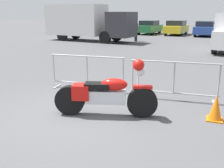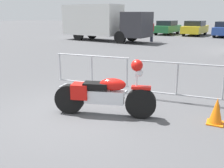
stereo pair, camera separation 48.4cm
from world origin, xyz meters
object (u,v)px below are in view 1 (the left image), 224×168
object	(u,v)px
parked_car_yellow	(176,28)
traffic_cone	(216,108)
crowd_barrier_near	(87,72)
parked_car_tan	(123,27)
box_truck	(85,21)
parked_car_red	(100,27)
motorcycle	(106,94)
parked_car_blue	(205,29)
pedestrian	(136,30)
crowd_barrier_far	(174,80)
parked_car_green	(149,27)

from	to	relation	value
parked_car_yellow	traffic_cone	distance (m)	23.00
crowd_barrier_near	parked_car_tan	world-z (taller)	parked_car_tan
crowd_barrier_near	box_truck	bearing A→B (deg)	117.33
parked_car_red	parked_car_yellow	bearing A→B (deg)	-81.33
motorcycle	parked_car_yellow	distance (m)	23.35
parked_car_blue	pedestrian	bearing A→B (deg)	151.09
crowd_barrier_far	box_truck	xyz separation A→B (m)	(-9.14, 12.66, 1.08)
parked_car_green	pedestrian	size ratio (longest dim) A/B	2.69
motorcycle	crowd_barrier_near	world-z (taller)	motorcycle
crowd_barrier_near	traffic_cone	xyz separation A→B (m)	(3.66, -1.02, -0.27)
crowd_barrier_near	parked_car_yellow	distance (m)	21.66
parked_car_tan	parked_car_red	bearing A→B (deg)	96.36
box_truck	parked_car_red	world-z (taller)	box_truck
box_truck	parked_car_tan	world-z (taller)	box_truck
crowd_barrier_far	parked_car_green	bearing A→B (deg)	104.75
motorcycle	parked_car_red	distance (m)	25.12
parked_car_green	pedestrian	distance (m)	7.97
motorcycle	parked_car_red	size ratio (longest dim) A/B	0.56
parked_car_green	parked_car_yellow	size ratio (longest dim) A/B	0.98
box_truck	parked_car_tan	xyz separation A→B (m)	(0.46, 8.60, -0.93)
parked_car_green	traffic_cone	world-z (taller)	parked_car_green
crowd_barrier_far	parked_car_green	size ratio (longest dim) A/B	0.52
parked_car_tan	parked_car_green	size ratio (longest dim) A/B	0.94
parked_car_yellow	parked_car_blue	distance (m)	3.00
crowd_barrier_near	pedestrian	bearing A→B (deg)	99.94
crowd_barrier_far	parked_car_tan	distance (m)	22.96
parked_car_red	traffic_cone	bearing A→B (deg)	-144.29
crowd_barrier_far	box_truck	distance (m)	15.65
motorcycle	crowd_barrier_far	size ratio (longest dim) A/B	0.99
parked_car_green	crowd_barrier_far	bearing A→B (deg)	-159.27
crowd_barrier_near	parked_car_red	world-z (taller)	parked_car_red
parked_car_blue	parked_car_green	bearing A→B (deg)	91.96
traffic_cone	box_truck	bearing A→B (deg)	126.71
crowd_barrier_far	parked_car_green	world-z (taller)	parked_car_green
parked_car_green	traffic_cone	size ratio (longest dim) A/B	7.72
motorcycle	traffic_cone	size ratio (longest dim) A/B	3.93
traffic_cone	motorcycle	bearing A→B (deg)	-165.22
parked_car_tan	crowd_barrier_near	bearing A→B (deg)	-158.06
parked_car_red	parked_car_tan	size ratio (longest dim) A/B	0.97
parked_car_tan	parked_car_green	xyz separation A→B (m)	(2.97, 0.40, 0.05)
parked_car_green	parked_car_blue	xyz separation A→B (m)	(5.95, -0.42, 0.00)
crowd_barrier_far	parked_car_tan	xyz separation A→B (m)	(-8.68, 21.26, 0.15)
motorcycle	parked_car_red	xyz separation A→B (m)	(-10.35, 22.88, 0.18)
crowd_barrier_near	parked_car_tan	size ratio (longest dim) A/B	0.55
traffic_cone	parked_car_yellow	bearing A→B (deg)	99.51
crowd_barrier_near	pedestrian	world-z (taller)	pedestrian
box_truck	pedestrian	size ratio (longest dim) A/B	4.68
parked_car_blue	crowd_barrier_near	bearing A→B (deg)	178.36
box_truck	parked_car_tan	distance (m)	8.66
box_truck	traffic_cone	xyz separation A→B (m)	(10.20, -13.68, -1.35)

